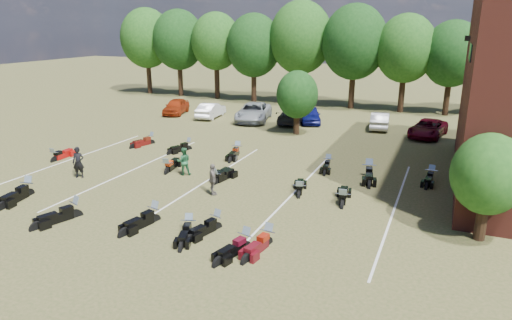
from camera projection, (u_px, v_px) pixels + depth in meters
The scene contains 35 objects.
ground at pixel (233, 208), 21.40m from camera, with size 160.00×160.00×0.00m, color brown.
car_0 at pixel (176, 106), 43.55m from camera, with size 1.71×4.24×1.44m, color #95290D.
car_1 at pixel (211, 110), 41.79m from camera, with size 1.45×4.16×1.37m, color silver.
car_2 at pixel (254, 112), 40.36m from camera, with size 2.62×5.67×1.58m, color #959A9D.
car_3 at pixel (294, 116), 39.33m from camera, with size 1.90×4.67×1.36m, color black.
car_4 at pixel (311, 115), 39.57m from camera, with size 1.62×4.03×1.37m, color #0D105C.
car_5 at pixel (380, 120), 37.47m from camera, with size 1.43×4.09×1.35m, color beige.
car_6 at pixel (428, 128), 34.73m from camera, with size 2.17×4.70×1.31m, color #540415.
car_7 at pixel (510, 130), 33.97m from camera, with size 1.89×4.64×1.35m, color #35363A.
person_black at pixel (78, 162), 25.40m from camera, with size 0.65×0.42×1.78m, color black.
person_green at pixel (184, 161), 25.90m from camera, with size 0.78×0.61×1.61m, color #235D37.
person_grey at pixel (213, 179), 22.86m from camera, with size 0.95×0.40×1.63m, color #635C55.
motorcycle_0 at pixel (29, 196), 22.96m from camera, with size 0.80×2.52×1.40m, color black, non-canonical shape.
motorcycle_1 at pixel (76, 217), 20.43m from camera, with size 0.76×2.39×1.33m, color black, non-canonical shape.
motorcycle_2 at pixel (154, 221), 19.96m from camera, with size 0.74×2.32×1.29m, color black, non-canonical shape.
motorcycle_3 at pixel (189, 233), 18.89m from camera, with size 0.65×2.05×1.15m, color black, non-canonical shape.
motorcycle_4 at pixel (216, 229), 19.24m from camera, with size 0.68×2.12×1.18m, color black, non-canonical shape.
motorcycle_5 at pixel (245, 249), 17.56m from camera, with size 0.69×2.16×1.21m, color black, non-canonical shape.
motorcycle_6 at pixel (267, 245), 17.86m from camera, with size 0.70×2.19×1.22m, color #4F0B12, non-canonical shape.
motorcycle_7 at pixel (55, 161), 28.67m from camera, with size 0.70×2.20×1.22m, color #9A0D0B, non-canonical shape.
motorcycle_8 at pixel (167, 173), 26.41m from camera, with size 0.74×2.31×1.29m, color black, non-canonical shape.
motorcycle_9 at pixel (215, 181), 25.03m from camera, with size 0.66×2.06×1.15m, color black, non-canonical shape.
motorcycle_11 at pixel (216, 184), 24.62m from camera, with size 0.72×2.26×1.26m, color black, non-canonical shape.
motorcycle_12 at pixel (342, 207), 21.57m from camera, with size 0.74×2.33×1.30m, color black, non-canonical shape.
motorcycle_13 at pixel (299, 197), 22.82m from camera, with size 0.69×2.17×1.21m, color black, non-canonical shape.
motorcycle_14 at pixel (151, 144), 32.85m from camera, with size 0.69×2.16×1.20m, color #4E0C0B, non-canonical shape.
motorcycle_16 at pixel (188, 150), 31.31m from camera, with size 0.67×2.10×1.17m, color black, non-canonical shape.
motorcycle_17 at pixel (237, 155), 30.06m from camera, with size 0.73×2.29×1.28m, color black, non-canonical shape.
motorcycle_18 at pixel (328, 167), 27.44m from camera, with size 0.64×2.02×1.12m, color black, non-canonical shape.
motorcycle_19 at pixel (368, 176), 25.84m from camera, with size 0.80×2.51×1.40m, color black, non-canonical shape.
motorcycle_20 at pixel (430, 180), 25.24m from camera, with size 0.68×2.12×1.18m, color black, non-canonical shape.
tree_line at pixel (350, 44), 45.50m from camera, with size 56.00×6.00×9.79m.
young_tree_near_building at pixel (488, 174), 17.53m from camera, with size 2.80×2.80×4.16m.
young_tree_midfield at pixel (297, 95), 34.91m from camera, with size 3.20×3.20×4.70m.
parking_lines at pixel (208, 180), 25.17m from camera, with size 20.10×14.00×0.01m.
Camera 1 is at (8.81, -17.81, 8.32)m, focal length 32.00 mm.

